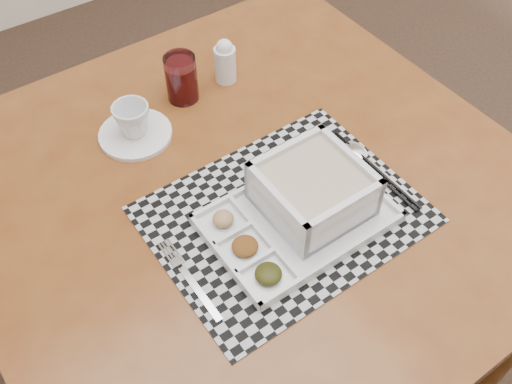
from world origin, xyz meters
The scene contains 10 objects.
dining_table centered at (-0.71, 0.48, 0.70)m, with size 1.05×1.05×0.78m.
placemat centered at (-0.70, 0.38, 0.78)m, with size 0.47×0.37×0.00m, color #9F9FA6.
serving_tray centered at (-0.67, 0.36, 0.82)m, with size 0.32×0.22×0.10m.
fork centered at (-0.91, 0.36, 0.78)m, with size 0.02×0.19×0.00m.
spoon centered at (-0.49, 0.41, 0.78)m, with size 0.04×0.18×0.01m.
chopsticks centered at (-0.50, 0.36, 0.78)m, with size 0.02×0.24×0.01m.
saucer centered at (-0.83, 0.71, 0.78)m, with size 0.15×0.15×0.01m, color silver.
cup centered at (-0.83, 0.71, 0.82)m, with size 0.07×0.07×0.07m, color silver.
juice_glass centered at (-0.69, 0.76, 0.82)m, with size 0.07×0.07×0.11m.
creamer_bottle centered at (-0.58, 0.76, 0.83)m, with size 0.05×0.05×0.10m.
Camera 1 is at (-1.10, -0.12, 1.60)m, focal length 40.00 mm.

